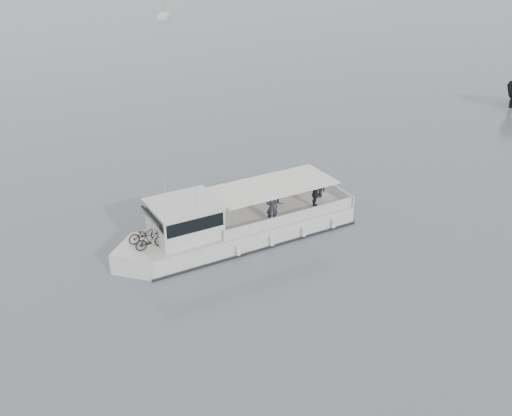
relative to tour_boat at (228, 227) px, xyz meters
name	(u,v)px	position (x,y,z in m)	size (l,w,h in m)	color
ground	(343,242)	(5.37, -2.59, -0.90)	(1400.00, 1400.00, 0.00)	#535C62
tour_boat	(228,227)	(0.00, 0.00, 0.00)	(13.21, 3.89, 5.50)	silver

